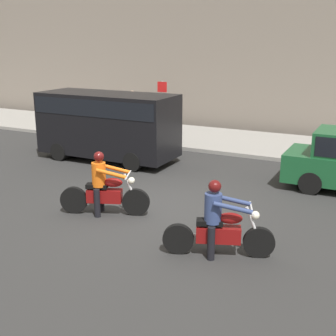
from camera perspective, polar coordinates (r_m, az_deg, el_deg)
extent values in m
plane|color=#2A2A2A|center=(11.68, -1.45, -4.81)|extent=(80.00, 80.00, 0.00)
cube|color=gray|center=(18.81, 10.16, 3.21)|extent=(40.00, 4.40, 0.14)
cube|color=slate|center=(21.70, 13.71, 19.60)|extent=(40.00, 1.40, 11.36)
cylinder|color=black|center=(10.97, -4.11, -4.37)|extent=(0.67, 0.36, 0.68)
cylinder|color=black|center=(11.33, -11.92, -4.03)|extent=(0.67, 0.36, 0.68)
cylinder|color=silver|center=(10.88, -4.77, -2.64)|extent=(0.34, 0.18, 0.75)
cube|color=maroon|center=(11.08, -8.11, -3.52)|extent=(0.90, 0.57, 0.32)
ellipsoid|color=maroon|center=(10.92, -7.06, -1.84)|extent=(0.53, 0.40, 0.22)
cube|color=black|center=(11.04, -9.07, -2.27)|extent=(0.57, 0.41, 0.10)
cylinder|color=silver|center=(10.78, -5.13, -0.89)|extent=(0.29, 0.67, 0.04)
sphere|color=silver|center=(10.81, -4.69, -1.61)|extent=(0.17, 0.17, 0.17)
cylinder|color=silver|center=(11.33, -9.38, -3.77)|extent=(0.68, 0.32, 0.07)
cylinder|color=black|center=(10.97, -9.04, -4.45)|extent=(0.19, 0.19, 0.71)
cylinder|color=black|center=(11.33, -8.54, -3.76)|extent=(0.19, 0.19, 0.71)
cylinder|color=orange|center=(10.94, -8.83, -0.81)|extent=(0.44, 0.44, 0.59)
cylinder|color=orange|center=(10.62, -7.26, -0.74)|extent=(0.72, 0.35, 0.26)
cylinder|color=orange|center=(11.04, -6.77, -0.08)|extent=(0.72, 0.35, 0.26)
sphere|color=tan|center=(10.82, -8.82, 1.29)|extent=(0.20, 0.20, 0.20)
sphere|color=#510F0F|center=(10.81, -8.83, 1.44)|extent=(0.25, 0.25, 0.25)
cylinder|color=black|center=(9.09, 11.53, -9.29)|extent=(0.63, 0.34, 0.63)
cylinder|color=black|center=(9.06, 1.31, -9.04)|extent=(0.63, 0.34, 0.63)
cylinder|color=silver|center=(8.93, 10.89, -7.22)|extent=(0.35, 0.18, 0.77)
cube|color=maroon|center=(8.98, 6.46, -8.39)|extent=(0.92, 0.58, 0.32)
ellipsoid|color=maroon|center=(8.85, 7.96, -6.37)|extent=(0.53, 0.40, 0.22)
cube|color=black|center=(8.88, 5.34, -6.90)|extent=(0.57, 0.41, 0.10)
cylinder|color=silver|center=(8.80, 10.62, -5.08)|extent=(0.29, 0.67, 0.04)
sphere|color=silver|center=(8.85, 11.09, -5.94)|extent=(0.17, 0.17, 0.17)
cylinder|color=silver|center=(9.17, 4.53, -8.62)|extent=(0.68, 0.32, 0.07)
cylinder|color=black|center=(8.84, 5.53, -9.57)|extent=(0.19, 0.19, 0.68)
cylinder|color=black|center=(9.21, 5.54, -8.50)|extent=(0.19, 0.19, 0.68)
cylinder|color=navy|center=(8.77, 5.78, -5.12)|extent=(0.44, 0.44, 0.60)
cylinder|color=navy|center=(8.54, 8.28, -5.07)|extent=(0.74, 0.36, 0.24)
cylinder|color=navy|center=(8.95, 8.17, -4.06)|extent=(0.74, 0.36, 0.24)
sphere|color=tan|center=(8.63, 5.99, -2.53)|extent=(0.20, 0.20, 0.20)
sphere|color=#510F0F|center=(8.62, 6.00, -2.34)|extent=(0.25, 0.25, 0.25)
cylinder|color=black|center=(13.82, 18.28, -0.92)|extent=(0.64, 1.82, 0.64)
cube|color=black|center=(15.98, -7.71, 5.62)|extent=(4.94, 1.90, 2.14)
cube|color=black|center=(15.88, -7.80, 8.00)|extent=(4.79, 1.93, 0.56)
cylinder|color=black|center=(15.40, -2.86, 1.57)|extent=(0.64, 1.96, 0.64)
cylinder|color=black|center=(17.08, -11.84, 2.69)|extent=(0.64, 1.96, 0.64)
cylinder|color=gray|center=(19.60, -0.71, 7.65)|extent=(0.08, 0.08, 2.34)
cube|color=red|center=(19.46, -0.76, 10.31)|extent=(0.44, 0.03, 0.44)
cylinder|color=black|center=(21.89, -4.75, 6.52)|extent=(0.14, 0.14, 0.86)
cylinder|color=black|center=(21.79, -4.30, 6.49)|extent=(0.14, 0.14, 0.86)
cylinder|color=#4C3823|center=(21.73, -4.57, 8.45)|extent=(0.34, 0.34, 0.63)
sphere|color=tan|center=(21.68, -4.59, 9.55)|extent=(0.21, 0.21, 0.21)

